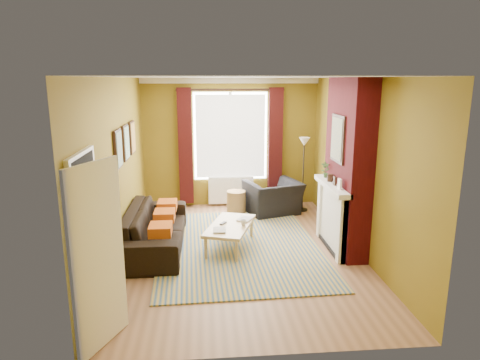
# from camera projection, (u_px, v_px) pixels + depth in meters

# --- Properties ---
(ground) EXTENTS (5.50, 5.50, 0.00)m
(ground) POSITION_uv_depth(u_px,v_px,m) (241.00, 251.00, 7.06)
(ground) COLOR brown
(ground) RESTS_ON ground
(room_walls) EXTENTS (3.82, 5.54, 2.83)m
(room_walls) POSITION_uv_depth(u_px,v_px,m) (278.00, 165.00, 7.06)
(room_walls) COLOR olive
(room_walls) RESTS_ON ground
(striped_rug) EXTENTS (2.80, 3.79, 0.02)m
(striped_rug) POSITION_uv_depth(u_px,v_px,m) (238.00, 246.00, 7.27)
(striped_rug) COLOR #2F5481
(striped_rug) RESTS_ON ground
(sofa) EXTENTS (0.93, 2.35, 0.68)m
(sofa) POSITION_uv_depth(u_px,v_px,m) (155.00, 228.00, 7.15)
(sofa) COLOR black
(sofa) RESTS_ON ground
(armchair) EXTENTS (1.30, 1.21, 0.69)m
(armchair) POSITION_uv_depth(u_px,v_px,m) (273.00, 198.00, 8.97)
(armchair) COLOR black
(armchair) RESTS_ON ground
(coffee_table) EXTENTS (0.98, 1.37, 0.41)m
(coffee_table) POSITION_uv_depth(u_px,v_px,m) (230.00, 227.00, 7.12)
(coffee_table) COLOR tan
(coffee_table) RESTS_ON ground
(wicker_stool) EXTENTS (0.52, 0.52, 0.50)m
(wicker_stool) POSITION_uv_depth(u_px,v_px,m) (236.00, 203.00, 8.95)
(wicker_stool) COLOR #A27846
(wicker_stool) RESTS_ON ground
(floor_lamp) EXTENTS (0.31, 0.31, 1.59)m
(floor_lamp) POSITION_uv_depth(u_px,v_px,m) (304.00, 153.00, 8.97)
(floor_lamp) COLOR black
(floor_lamp) RESTS_ON ground
(book_a) EXTENTS (0.21, 0.28, 0.03)m
(book_a) POSITION_uv_depth(u_px,v_px,m) (213.00, 230.00, 6.80)
(book_a) COLOR #999999
(book_a) RESTS_ON coffee_table
(book_b) EXTENTS (0.33, 0.36, 0.02)m
(book_b) POSITION_uv_depth(u_px,v_px,m) (239.00, 218.00, 7.39)
(book_b) COLOR #999999
(book_b) RESTS_ON coffee_table
(mug) EXTENTS (0.13, 0.13, 0.09)m
(mug) POSITION_uv_depth(u_px,v_px,m) (243.00, 223.00, 7.05)
(mug) COLOR #999999
(mug) RESTS_ON coffee_table
(tv_remote) EXTENTS (0.13, 0.16, 0.02)m
(tv_remote) POSITION_uv_depth(u_px,v_px,m) (223.00, 223.00, 7.14)
(tv_remote) COLOR #29292B
(tv_remote) RESTS_ON coffee_table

